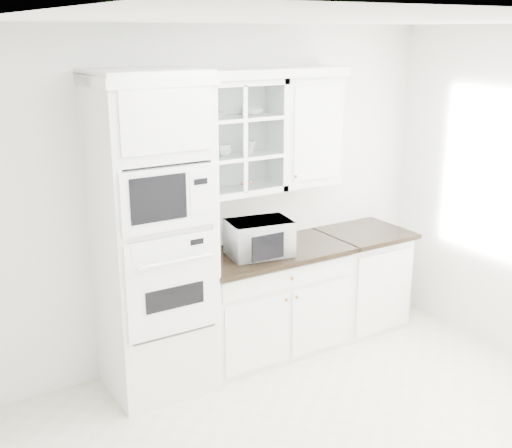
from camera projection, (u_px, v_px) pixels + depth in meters
room_shell at (320, 173)px, 4.06m from camera, size 4.00×3.50×2.70m
oven_column at (154, 238)px, 4.66m from camera, size 0.76×0.68×2.40m
base_cabinet_run at (270, 300)px, 5.42m from camera, size 1.32×0.67×0.92m
extra_base_cabinet at (361, 277)px, 5.92m from camera, size 0.72×0.67×0.92m
upper_cabinet_glass at (234, 137)px, 5.00m from camera, size 0.80×0.33×0.90m
upper_cabinet_solid at (305, 130)px, 5.34m from camera, size 0.55×0.33×0.90m
crown_molding at (223, 74)px, 4.79m from camera, size 2.14×0.38×0.07m
countertop_microwave at (259, 237)px, 5.12m from camera, size 0.55×0.48×0.29m
bowl_a at (214, 115)px, 4.85m from camera, size 0.20×0.20×0.05m
bowl_b at (252, 111)px, 5.05m from camera, size 0.21×0.21×0.05m
cup_a at (223, 150)px, 4.97m from camera, size 0.12×0.12×0.09m
cup_b at (248, 147)px, 5.08m from camera, size 0.14×0.14×0.10m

